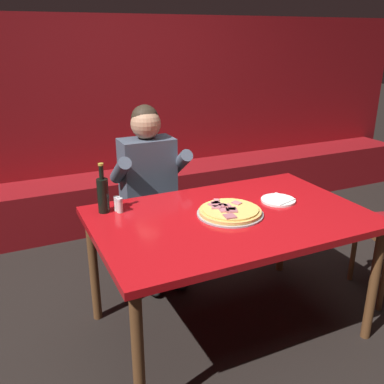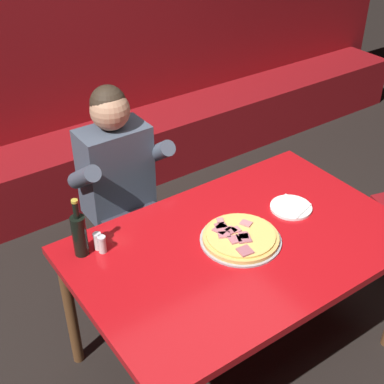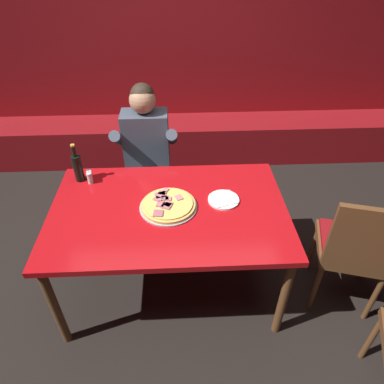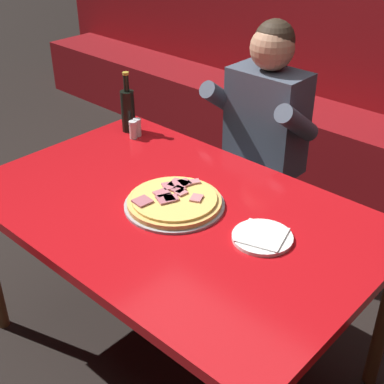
% 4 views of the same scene
% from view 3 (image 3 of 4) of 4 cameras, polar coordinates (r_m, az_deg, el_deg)
% --- Properties ---
extents(ground_plane, '(24.00, 24.00, 0.00)m').
position_cam_3_polar(ground_plane, '(2.80, -3.26, -14.70)').
color(ground_plane, black).
extents(booth_wall_panel, '(6.80, 0.16, 1.90)m').
position_cam_3_polar(booth_wall_panel, '(4.09, -3.87, 19.68)').
color(booth_wall_panel, maroon).
rests_on(booth_wall_panel, ground_plane).
extents(booth_bench, '(6.46, 0.48, 0.46)m').
position_cam_3_polar(booth_bench, '(4.08, -3.47, 8.61)').
color(booth_bench, maroon).
rests_on(booth_bench, ground_plane).
extents(main_dining_table, '(1.55, 0.99, 0.76)m').
position_cam_3_polar(main_dining_table, '(2.29, -3.86, -4.05)').
color(main_dining_table, brown).
rests_on(main_dining_table, ground_plane).
extents(pizza, '(0.38, 0.38, 0.05)m').
position_cam_3_polar(pizza, '(2.24, -4.10, -2.18)').
color(pizza, '#9E9EA3').
rests_on(pizza, main_dining_table).
extents(plate_white_paper, '(0.21, 0.21, 0.02)m').
position_cam_3_polar(plate_white_paper, '(2.30, 5.29, -1.26)').
color(plate_white_paper, white).
rests_on(plate_white_paper, main_dining_table).
extents(beer_bottle, '(0.07, 0.07, 0.29)m').
position_cam_3_polar(beer_bottle, '(2.56, -18.51, 3.96)').
color(beer_bottle, black).
rests_on(beer_bottle, main_dining_table).
extents(shaker_black_pepper, '(0.04, 0.04, 0.09)m').
position_cam_3_polar(shaker_black_pepper, '(2.56, -16.66, 2.56)').
color(shaker_black_pepper, silver).
rests_on(shaker_black_pepper, main_dining_table).
extents(shaker_oregano, '(0.04, 0.04, 0.09)m').
position_cam_3_polar(shaker_oregano, '(2.54, -16.65, 2.15)').
color(shaker_oregano, silver).
rests_on(shaker_oregano, main_dining_table).
extents(diner_seated_blue_shirt, '(0.53, 0.53, 1.27)m').
position_cam_3_polar(diner_seated_blue_shirt, '(2.92, -7.61, 6.29)').
color(diner_seated_blue_shirt, black).
rests_on(diner_seated_blue_shirt, ground_plane).
extents(dining_chair_near_left, '(0.54, 0.54, 0.99)m').
position_cam_3_polar(dining_chair_near_left, '(2.49, 25.74, -8.15)').
color(dining_chair_near_left, brown).
rests_on(dining_chair_near_left, ground_plane).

